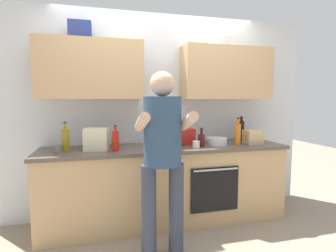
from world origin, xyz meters
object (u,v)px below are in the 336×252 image
object	(u,v)px
bottle_oil	(66,139)
grocery_bag_crisps	(184,137)
bottle_juice	(238,134)
cup_ceramic	(115,143)
person_standing	(163,149)
knife_block	(158,137)
cup_coffee	(196,145)
bottle_wine	(201,140)
cup_stoneware	(57,148)
bottle_soda	(177,135)
bottle_soy	(241,130)
grocery_bag_rice	(96,139)
mixing_bowl	(217,141)
bottle_hotsauce	(116,141)
grocery_bag_bread	(253,137)

from	to	relation	value
bottle_oil	grocery_bag_crisps	size ratio (longest dim) A/B	1.24
bottle_juice	cup_ceramic	size ratio (longest dim) A/B	3.09
person_standing	knife_block	bearing A→B (deg)	81.10
bottle_oil	bottle_juice	size ratio (longest dim) A/B	0.94
bottle_juice	cup_ceramic	xyz separation A→B (m)	(-1.44, 0.20, -0.08)
cup_coffee	knife_block	xyz separation A→B (m)	(-0.40, 0.14, 0.08)
knife_block	cup_ceramic	bearing A→B (deg)	165.44
bottle_wine	cup_coffee	world-z (taller)	bottle_wine
person_standing	cup_coffee	bearing A→B (deg)	43.96
bottle_juice	cup_stoneware	world-z (taller)	bottle_juice
bottle_wine	cup_ceramic	size ratio (longest dim) A/B	2.07
cup_coffee	grocery_bag_crisps	xyz separation A→B (m)	(-0.07, 0.25, 0.06)
bottle_soda	cup_ceramic	bearing A→B (deg)	164.64
bottle_soy	cup_coffee	size ratio (longest dim) A/B	4.02
cup_stoneware	grocery_bag_rice	size ratio (longest dim) A/B	0.35
bottle_wine	grocery_bag_crisps	distance (m)	0.24
knife_block	grocery_bag_crisps	size ratio (longest dim) A/B	1.16
cup_ceramic	mixing_bowl	size ratio (longest dim) A/B	0.43
cup_stoneware	grocery_bag_crisps	world-z (taller)	grocery_bag_crisps
cup_coffee	grocery_bag_rice	world-z (taller)	grocery_bag_rice
person_standing	cup_coffee	xyz separation A→B (m)	(0.50, 0.48, -0.06)
cup_ceramic	cup_coffee	world-z (taller)	cup_ceramic
cup_ceramic	mixing_bowl	xyz separation A→B (m)	(1.19, -0.14, -0.01)
person_standing	mixing_bowl	bearing A→B (deg)	36.84
cup_ceramic	cup_stoneware	bearing A→B (deg)	-166.67
cup_ceramic	cup_coffee	distance (m)	0.92
bottle_hotsauce	cup_ceramic	distance (m)	0.23
cup_stoneware	bottle_soda	bearing A→B (deg)	-2.00
bottle_soda	cup_ceramic	distance (m)	0.71
bottle_juice	grocery_bag_bread	distance (m)	0.22
bottle_wine	cup_stoneware	size ratio (longest dim) A/B	2.56
bottle_hotsauce	grocery_bag_crisps	world-z (taller)	bottle_hotsauce
mixing_bowl	grocery_bag_bread	xyz separation A→B (m)	(0.46, -0.03, 0.04)
bottle_soda	cup_stoneware	distance (m)	1.29
bottle_oil	cup_ceramic	size ratio (longest dim) A/B	2.92
cup_coffee	person_standing	bearing A→B (deg)	-136.04
mixing_bowl	grocery_bag_crisps	distance (m)	0.40
cup_coffee	bottle_juice	bearing A→B (deg)	6.95
bottle_juice	mixing_bowl	world-z (taller)	bottle_juice
bottle_soda	cup_ceramic	size ratio (longest dim) A/B	3.27
person_standing	bottle_soda	size ratio (longest dim) A/B	4.89
cup_stoneware	grocery_bag_rice	distance (m)	0.40
cup_coffee	mixing_bowl	size ratio (longest dim) A/B	0.33
cup_ceramic	mixing_bowl	world-z (taller)	cup_ceramic
bottle_juice	knife_block	bearing A→B (deg)	175.75
cup_coffee	grocery_bag_crisps	distance (m)	0.27
bottle_soy	grocery_bag_bread	distance (m)	0.24
knife_block	bottle_wine	bearing A→B (deg)	-8.62
knife_block	bottle_oil	bearing A→B (deg)	176.42
bottle_juice	grocery_bag_rice	size ratio (longest dim) A/B	1.33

